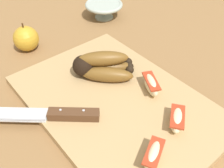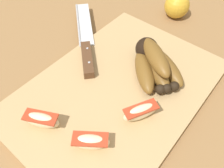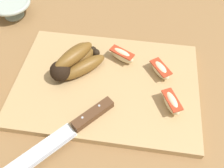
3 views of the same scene
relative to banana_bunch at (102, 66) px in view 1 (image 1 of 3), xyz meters
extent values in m
plane|color=olive|center=(-0.07, 0.03, -0.04)|extent=(6.00, 6.00, 0.00)
cube|color=tan|center=(-0.08, 0.03, -0.03)|extent=(0.44, 0.30, 0.02)
sphere|color=black|center=(0.02, 0.04, 0.00)|extent=(0.05, 0.05, 0.05)
ellipsoid|color=brown|center=(-0.02, 0.01, -0.01)|extent=(0.11, 0.11, 0.03)
sphere|color=black|center=(-0.05, -0.04, -0.01)|extent=(0.02, 0.02, 0.02)
ellipsoid|color=brown|center=(0.00, -0.01, -0.01)|extent=(0.10, 0.12, 0.03)
sphere|color=black|center=(-0.04, -0.05, -0.01)|extent=(0.02, 0.02, 0.02)
ellipsoid|color=brown|center=(0.02, -0.02, -0.01)|extent=(0.09, 0.12, 0.03)
sphere|color=black|center=(-0.02, -0.06, -0.01)|extent=(0.02, 0.02, 0.02)
ellipsoid|color=brown|center=(0.00, 0.00, 0.02)|extent=(0.10, 0.12, 0.04)
cylinder|color=white|center=(-0.01, -0.02, 0.01)|extent=(0.02, 0.02, 0.00)
cube|color=silver|center=(0.03, 0.23, -0.02)|extent=(0.15, 0.16, 0.00)
cube|color=#99999E|center=(0.01, 0.24, -0.02)|extent=(0.12, 0.13, 0.00)
cube|color=#51331E|center=(-0.07, 0.13, -0.01)|extent=(0.08, 0.09, 0.02)
cylinder|color=#B2B2B7|center=(-0.08, 0.11, -0.01)|extent=(0.01, 0.01, 0.00)
cylinder|color=#B2B2B7|center=(-0.05, 0.14, -0.01)|extent=(0.00, 0.01, 0.00)
ellipsoid|color=beige|center=(-0.11, -0.05, -0.01)|extent=(0.07, 0.05, 0.03)
cube|color=#B2381E|center=(-0.11, -0.05, 0.00)|extent=(0.07, 0.05, 0.00)
ellipsoid|color=beige|center=(-0.24, 0.08, -0.01)|extent=(0.05, 0.07, 0.03)
cube|color=#B2381E|center=(-0.24, 0.08, 0.00)|extent=(0.05, 0.06, 0.00)
ellipsoid|color=beige|center=(-0.21, -0.01, -0.01)|extent=(0.06, 0.07, 0.03)
cube|color=#B2381E|center=(-0.21, -0.01, 0.00)|extent=(0.06, 0.06, 0.00)
sphere|color=gold|center=(0.24, 0.08, -0.01)|extent=(0.07, 0.07, 0.07)
cylinder|color=#4C3319|center=(0.24, 0.08, 0.03)|extent=(0.00, 0.00, 0.01)
cylinder|color=#A8B7AD|center=(0.25, -0.20, -0.04)|extent=(0.06, 0.06, 0.01)
torus|color=#A8B7AD|center=(0.25, -0.20, 0.00)|extent=(0.12, 0.12, 0.01)
cone|color=#A8B7AD|center=(0.25, -0.20, -0.02)|extent=(0.10, 0.10, 0.05)
camera|label=1|loc=(-0.37, 0.28, 0.36)|focal=41.14mm
camera|label=2|loc=(-0.31, -0.14, 0.34)|focal=36.22mm
camera|label=3|loc=(-0.15, 0.37, 0.44)|focal=38.69mm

